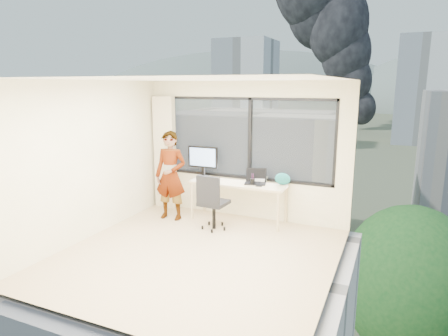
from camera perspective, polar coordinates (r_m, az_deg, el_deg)
The scene contains 24 objects.
floor at distance 6.09m, azimuth -3.89°, elevation -12.48°, with size 4.00×4.00×0.01m, color tan.
ceiling at distance 5.54m, azimuth -4.28°, elevation 12.80°, with size 4.00×4.00×0.01m, color white.
wall_front at distance 4.08m, azimuth -17.38°, elevation -6.00°, with size 4.00×0.01×2.60m, color beige.
wall_left at distance 6.83m, azimuth -19.10°, elevation 1.04°, with size 0.01×4.00×2.60m, color beige.
wall_right at distance 5.08m, azimuth 16.32°, elevation -2.40°, with size 0.01×4.00×2.60m, color beige.
window_wall at distance 7.42m, azimuth 3.48°, elevation 4.28°, with size 3.30×0.16×1.55m, color black, non-canonical shape.
curtain at distance 8.15m, azimuth -8.61°, elevation 2.20°, with size 0.45×0.14×2.30m, color beige.
desk at distance 7.37m, azimuth 2.08°, elevation -4.92°, with size 1.80×0.60×0.75m, color #C7BA85.
chair at distance 6.93m, azimuth -1.49°, elevation -4.85°, with size 0.52×0.52×1.02m, color black, non-canonical shape.
person at distance 7.45m, azimuth -7.79°, elevation -1.11°, with size 0.62×0.40×1.69m, color #2D2D33.
monitor at distance 7.64m, azimuth -3.09°, elevation 0.96°, with size 0.62×0.13×0.62m, color black, non-canonical shape.
game_console at distance 7.38m, azimuth 5.06°, elevation -1.62°, with size 0.29×0.25×0.07m, color white.
laptop at distance 7.15m, azimuth 4.60°, elevation -1.34°, with size 0.38×0.40×0.24m, color black, non-canonical shape.
cellphone at distance 6.99m, azimuth 5.10°, elevation -2.65°, with size 0.11×0.05×0.01m, color black.
pen_cup at distance 7.12m, azimuth 4.18°, elevation -1.98°, with size 0.08×0.08×0.11m, color black.
handbag at distance 7.14m, azimuth 8.54°, elevation -1.58°, with size 0.28×0.14×0.22m, color #0D4F52.
exterior_ground at distance 126.01m, azimuth 22.46°, elevation 3.60°, with size 400.00×400.00×0.04m, color #515B3D.
near_bldg_a at distance 37.98m, azimuth 5.25°, elevation -2.53°, with size 16.00×12.00×14.00m, color beige.
far_tower_a at distance 106.76m, azimuth 3.24°, elevation 10.67°, with size 14.00×14.00×28.00m, color silver.
far_tower_b at distance 125.02m, azimuth 26.73°, elevation 10.09°, with size 13.00×13.00×30.00m, color silver.
far_tower_d at distance 167.16m, azimuth 1.83°, elevation 10.15°, with size 16.00×14.00×22.00m, color silver.
hill_a at distance 347.65m, azimuth 3.17°, elevation 9.30°, with size 288.00×216.00×90.00m, color slate.
tree_a at distance 35.01m, azimuth -10.27°, elevation -9.12°, with size 7.00×7.00×8.00m, color #1B511E, non-canonical shape.
tree_b at distance 25.90m, azimuth 25.12°, elevation -16.85°, with size 7.60×7.60×9.00m, color #1B511E, non-canonical shape.
Camera 1 is at (2.60, -4.89, 2.52)m, focal length 31.34 mm.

